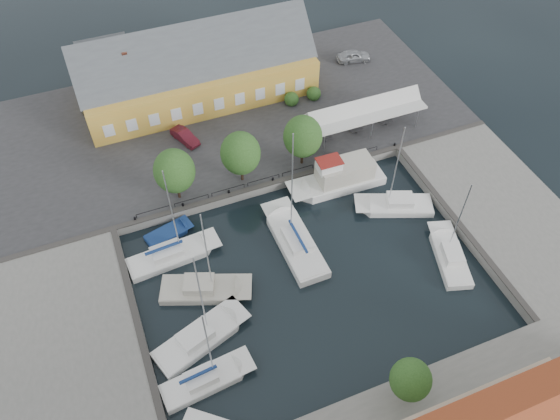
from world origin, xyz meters
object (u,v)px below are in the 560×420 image
at_px(warehouse, 192,72).
at_px(east_boat_c, 449,257).
at_px(car_silver, 354,56).
at_px(east_boat_a, 395,206).
at_px(center_sailboat, 295,243).
at_px(west_boat_b, 204,290).
at_px(launch_nw, 168,234).
at_px(west_boat_a, 172,256).
at_px(car_red, 185,136).
at_px(west_boat_d, 206,381).
at_px(trawler, 340,179).
at_px(west_boat_c, 200,339).
at_px(tent_canopy, 366,112).

height_order(warehouse, east_boat_c, warehouse).
bearing_deg(car_silver, east_boat_a, 175.64).
relative_size(center_sailboat, east_boat_a, 1.23).
xyz_separation_m(west_boat_b, launch_nw, (-1.42, 7.86, -0.17)).
bearing_deg(west_boat_b, west_boat_a, 109.93).
bearing_deg(east_boat_c, car_red, 127.86).
xyz_separation_m(west_boat_b, west_boat_d, (-2.36, -8.58, 0.01)).
xyz_separation_m(warehouse, launch_nw, (-8.69, -20.03, -4.34)).
relative_size(car_red, west_boat_d, 0.38).
xyz_separation_m(center_sailboat, west_boat_b, (-10.02, -1.89, -0.10)).
distance_m(east_boat_a, west_boat_d, 26.60).
relative_size(west_boat_a, west_boat_b, 1.05).
bearing_deg(west_boat_a, warehouse, 68.55).
bearing_deg(center_sailboat, trawler, 37.16).
height_order(east_boat_a, west_boat_a, west_boat_a).
bearing_deg(car_red, west_boat_c, -125.87).
bearing_deg(tent_canopy, warehouse, 140.14).
relative_size(east_boat_c, west_boat_a, 0.84).
distance_m(tent_canopy, car_red, 21.01).
xyz_separation_m(car_red, center_sailboat, (6.23, -18.05, -1.30)).
bearing_deg(east_boat_a, west_boat_b, -173.39).
bearing_deg(trawler, east_boat_a, -51.91).
xyz_separation_m(car_silver, west_boat_c, (-30.95, -31.93, -1.52)).
xyz_separation_m(west_boat_a, west_boat_d, (-0.59, -13.46, 0.00)).
relative_size(warehouse, west_boat_d, 2.67).
bearing_deg(tent_canopy, west_boat_d, -139.24).
bearing_deg(warehouse, car_silver, -1.75).
bearing_deg(car_red, west_boat_b, -123.98).
bearing_deg(launch_nw, west_boat_d, -93.30).
xyz_separation_m(center_sailboat, west_boat_d, (-12.39, -10.46, -0.09)).
relative_size(car_silver, east_boat_a, 0.39).
height_order(warehouse, trawler, warehouse).
xyz_separation_m(warehouse, center_sailboat, (2.76, -26.01, -4.07)).
bearing_deg(tent_canopy, west_boat_a, -160.36).
height_order(tent_canopy, west_boat_d, west_boat_d).
xyz_separation_m(tent_canopy, west_boat_d, (-26.23, -22.61, -3.41)).
xyz_separation_m(warehouse, trawler, (10.46, -20.17, -3.41)).
bearing_deg(warehouse, east_boat_a, -60.19).
distance_m(car_red, west_boat_c, 25.29).
distance_m(west_boat_a, west_boat_d, 13.48).
distance_m(tent_canopy, west_boat_d, 34.80).
xyz_separation_m(car_red, east_boat_a, (18.01, -17.41, -1.40)).
bearing_deg(car_red, east_boat_c, -75.33).
relative_size(west_boat_b, launch_nw, 2.25).
bearing_deg(east_boat_c, west_boat_b, 167.34).
height_order(east_boat_a, west_boat_b, east_boat_a).
height_order(east_boat_a, east_boat_c, east_boat_a).
bearing_deg(west_boat_a, west_boat_d, -92.52).
bearing_deg(center_sailboat, west_boat_b, -169.33).
relative_size(warehouse, launch_nw, 5.54).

